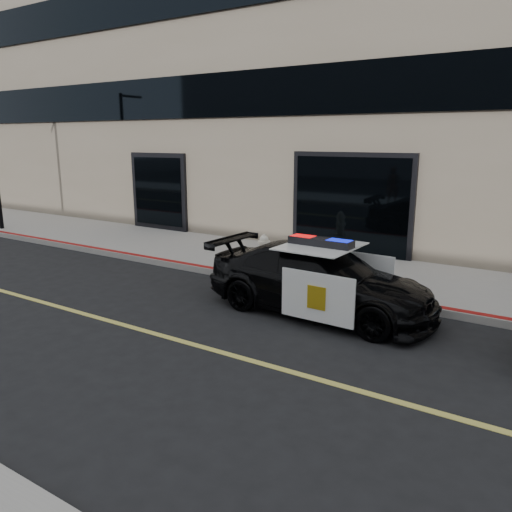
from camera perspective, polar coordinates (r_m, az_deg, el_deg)
The scene contains 5 objects.
ground at distance 7.75m, azimuth -2.58°, elevation -11.34°, with size 120.00×120.00×0.00m, color black.
sidewalk_n at distance 12.14m, azimuth 11.84°, elevation -2.04°, with size 60.00×3.50×0.15m, color gray.
building_n at distance 16.97m, azimuth 19.75°, elevation 21.97°, with size 60.00×7.00×12.00m, color #756856.
police_car at distance 9.44m, azimuth 7.30°, elevation -2.68°, with size 2.17×4.52×1.44m.
fire_hydrant at distance 12.32m, azimuth 0.88°, elevation 0.59°, with size 0.35×0.49×0.78m.
Camera 1 is at (4.08, -5.74, 3.23)m, focal length 35.00 mm.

